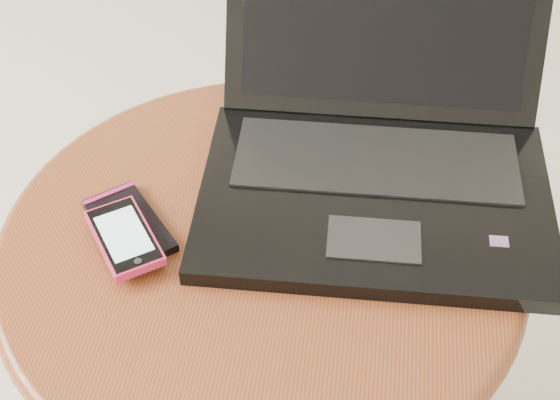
# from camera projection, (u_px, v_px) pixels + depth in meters

# --- Properties ---
(table) EXTENTS (0.58, 0.58, 0.46)m
(table) POSITION_uv_depth(u_px,v_px,m) (262.00, 293.00, 0.95)
(table) COLOR #543317
(table) RESTS_ON ground
(laptop) EXTENTS (0.40, 0.40, 0.24)m
(laptop) POSITION_uv_depth(u_px,v_px,m) (378.00, 144.00, 0.92)
(laptop) COLOR black
(laptop) RESTS_ON table
(phone_black) EXTENTS (0.12, 0.13, 0.01)m
(phone_black) POSITION_uv_depth(u_px,v_px,m) (129.00, 225.00, 0.88)
(phone_black) COLOR black
(phone_black) RESTS_ON table
(phone_pink) EXTENTS (0.11, 0.12, 0.01)m
(phone_pink) POSITION_uv_depth(u_px,v_px,m) (124.00, 237.00, 0.85)
(phone_pink) COLOR #CE2654
(phone_pink) RESTS_ON phone_black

